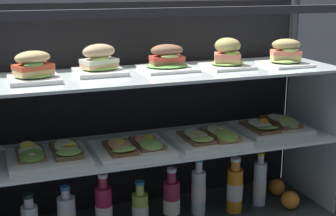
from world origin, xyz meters
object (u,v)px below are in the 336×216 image
(plated_roll_sandwich_near_right_corner, at_px, (227,56))
(orange_fruit_beside_bottles, at_px, (290,200))
(open_sandwich_tray_near_left_corner, at_px, (133,147))
(orange_fruit_near_left_post, at_px, (277,187))
(juice_bottle_tucked_behind, at_px, (104,209))
(juice_bottle_front_right_end, at_px, (140,209))
(plated_roll_sandwich_mid_left, at_px, (99,63))
(juice_bottle_front_middle, at_px, (259,184))
(plated_roll_sandwich_mid_right, at_px, (167,61))
(juice_bottle_back_right, at_px, (67,216))
(juice_bottle_back_left, at_px, (172,201))
(open_sandwich_tray_near_right_corner, at_px, (272,125))
(plated_roll_sandwich_far_left, at_px, (286,55))
(plated_roll_sandwich_far_right, at_px, (33,70))
(juice_bottle_back_center, at_px, (235,189))
(juice_bottle_front_left_end, at_px, (199,192))
(open_sandwich_tray_far_left, at_px, (50,154))
(open_sandwich_tray_far_right, at_px, (208,137))

(plated_roll_sandwich_near_right_corner, height_order, orange_fruit_beside_bottles, plated_roll_sandwich_near_right_corner)
(open_sandwich_tray_near_left_corner, relative_size, orange_fruit_near_left_post, 3.89)
(juice_bottle_tucked_behind, height_order, juice_bottle_front_right_end, juice_bottle_tucked_behind)
(plated_roll_sandwich_mid_left, relative_size, juice_bottle_front_middle, 0.76)
(plated_roll_sandwich_mid_right, height_order, juice_bottle_front_right_end, plated_roll_sandwich_mid_right)
(plated_roll_sandwich_mid_left, distance_m, orange_fruit_near_left_post, 1.05)
(juice_bottle_back_right, height_order, juice_bottle_back_left, juice_bottle_back_left)
(plated_roll_sandwich_mid_left, bearing_deg, open_sandwich_tray_near_left_corner, -39.76)
(juice_bottle_back_right, xyz_separation_m, juice_bottle_front_right_end, (0.29, -0.02, -0.01))
(juice_bottle_back_right, xyz_separation_m, juice_bottle_tucked_behind, (0.14, -0.03, 0.02))
(plated_roll_sandwich_mid_right, relative_size, plated_roll_sandwich_near_right_corner, 1.15)
(plated_roll_sandwich_near_right_corner, relative_size, juice_bottle_tucked_behind, 0.71)
(open_sandwich_tray_near_right_corner, relative_size, juice_bottle_tucked_behind, 1.15)
(plated_roll_sandwich_mid_left, bearing_deg, plated_roll_sandwich_far_left, -5.70)
(plated_roll_sandwich_far_right, bearing_deg, juice_bottle_back_center, 0.13)
(juice_bottle_front_left_end, relative_size, orange_fruit_beside_bottles, 3.15)
(orange_fruit_beside_bottles, bearing_deg, juice_bottle_back_right, 174.45)
(plated_roll_sandwich_far_left, xyz_separation_m, orange_fruit_beside_bottles, (0.03, -0.05, -0.63))
(plated_roll_sandwich_mid_right, xyz_separation_m, open_sandwich_tray_near_right_corner, (0.48, -0.03, -0.31))
(plated_roll_sandwich_near_right_corner, bearing_deg, open_sandwich_tray_near_left_corner, -174.55)
(juice_bottle_tucked_behind, bearing_deg, juice_bottle_front_middle, 1.87)
(orange_fruit_beside_bottles, bearing_deg, plated_roll_sandwich_far_right, 176.51)
(plated_roll_sandwich_far_left, distance_m, juice_bottle_tucked_behind, 0.97)
(plated_roll_sandwich_near_right_corner, bearing_deg, juice_bottle_back_left, -178.60)
(open_sandwich_tray_near_left_corner, distance_m, juice_bottle_back_center, 0.53)
(open_sandwich_tray_near_left_corner, relative_size, juice_bottle_back_right, 1.37)
(juice_bottle_front_middle, relative_size, orange_fruit_beside_bottles, 3.04)
(juice_bottle_front_right_end, bearing_deg, plated_roll_sandwich_mid_right, 21.42)
(plated_roll_sandwich_mid_left, bearing_deg, juice_bottle_front_middle, -3.26)
(open_sandwich_tray_far_left, xyz_separation_m, orange_fruit_beside_bottles, (1.02, -0.07, -0.32))
(plated_roll_sandwich_far_left, distance_m, open_sandwich_tray_near_left_corner, 0.74)
(juice_bottle_tucked_behind, bearing_deg, open_sandwich_tray_far_right, -2.08)
(plated_roll_sandwich_far_left, bearing_deg, open_sandwich_tray_far_right, -179.67)
(open_sandwich_tray_far_right, relative_size, juice_bottle_tucked_behind, 1.15)
(open_sandwich_tray_far_left, relative_size, juice_bottle_front_right_end, 1.47)
(plated_roll_sandwich_near_right_corner, bearing_deg, plated_roll_sandwich_far_right, -178.44)
(plated_roll_sandwich_far_right, height_order, open_sandwich_tray_near_right_corner, plated_roll_sandwich_far_right)
(plated_roll_sandwich_near_right_corner, relative_size, open_sandwich_tray_far_right, 0.62)
(plated_roll_sandwich_mid_right, relative_size, open_sandwich_tray_far_left, 0.71)
(plated_roll_sandwich_mid_left, height_order, juice_bottle_front_left_end, plated_roll_sandwich_mid_left)
(juice_bottle_back_left, bearing_deg, plated_roll_sandwich_near_right_corner, 1.40)
(juice_bottle_back_center, bearing_deg, juice_bottle_back_right, 177.81)
(plated_roll_sandwich_mid_right, relative_size, juice_bottle_tucked_behind, 0.82)
(juice_bottle_back_right, xyz_separation_m, juice_bottle_front_middle, (0.86, -0.00, 0.01))
(open_sandwich_tray_near_left_corner, distance_m, orange_fruit_near_left_post, 0.80)
(plated_roll_sandwich_mid_right, distance_m, orange_fruit_beside_bottles, 0.83)
(juice_bottle_tucked_behind, bearing_deg, juice_bottle_front_right_end, 2.33)
(plated_roll_sandwich_mid_right, relative_size, juice_bottle_front_left_end, 0.82)
(plated_roll_sandwich_far_right, bearing_deg, juice_bottle_front_left_end, 2.63)
(plated_roll_sandwich_far_right, bearing_deg, open_sandwich_tray_far_right, -1.20)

